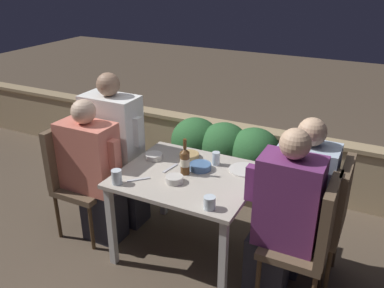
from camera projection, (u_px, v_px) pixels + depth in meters
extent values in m
plane|color=brown|center=(188.00, 250.00, 3.30)|extent=(16.00, 16.00, 0.00)
cube|color=tan|center=(244.00, 157.00, 4.23)|extent=(9.00, 0.14, 0.59)
cube|color=tan|center=(246.00, 129.00, 4.11)|extent=(9.00, 0.18, 0.04)
cube|color=#BCB2A3|center=(188.00, 176.00, 3.02)|extent=(1.00, 0.86, 0.03)
cube|color=silver|center=(111.00, 226.00, 3.04)|extent=(0.05, 0.05, 0.67)
cube|color=silver|center=(223.00, 262.00, 2.67)|extent=(0.05, 0.05, 0.67)
cube|color=silver|center=(163.00, 182.00, 3.66)|extent=(0.05, 0.05, 0.67)
cube|color=silver|center=(259.00, 206.00, 3.29)|extent=(0.05, 0.05, 0.67)
cube|color=brown|center=(223.00, 178.00, 4.12)|extent=(1.13, 0.36, 0.28)
ellipsoid|color=#2D6633|center=(196.00, 141.00, 4.10)|extent=(0.51, 0.47, 0.48)
ellipsoid|color=#2D6633|center=(224.00, 147.00, 3.97)|extent=(0.51, 0.47, 0.48)
ellipsoid|color=#2D6633|center=(254.00, 153.00, 3.85)|extent=(0.51, 0.47, 0.48)
cube|color=brown|center=(86.00, 188.00, 3.37)|extent=(0.41, 0.41, 0.05)
cube|color=brown|center=(65.00, 154.00, 3.33)|extent=(0.06, 0.41, 0.50)
cylinder|color=#47321E|center=(58.00, 216.00, 3.39)|extent=(0.03, 0.03, 0.41)
cylinder|color=#47321E|center=(92.00, 228.00, 3.24)|extent=(0.03, 0.03, 0.41)
cylinder|color=#47321E|center=(86.00, 196.00, 3.68)|extent=(0.03, 0.03, 0.41)
cylinder|color=#47321E|center=(118.00, 206.00, 3.53)|extent=(0.03, 0.03, 0.41)
cube|color=#282833|center=(104.00, 214.00, 3.38)|extent=(0.31, 0.23, 0.46)
cube|color=#E07A66|center=(89.00, 156.00, 3.22)|extent=(0.45, 0.26, 0.56)
cube|color=#E07A66|center=(114.00, 155.00, 3.09)|extent=(0.07, 0.07, 0.24)
sphere|color=beige|center=(83.00, 112.00, 3.06)|extent=(0.19, 0.19, 0.19)
cube|color=brown|center=(110.00, 173.00, 3.60)|extent=(0.41, 0.41, 0.05)
cube|color=brown|center=(90.00, 141.00, 3.56)|extent=(0.06, 0.41, 0.50)
cylinder|color=#47321E|center=(83.00, 200.00, 3.62)|extent=(0.03, 0.03, 0.41)
cylinder|color=#47321E|center=(116.00, 210.00, 3.48)|extent=(0.03, 0.03, 0.41)
cylinder|color=#47321E|center=(108.00, 183.00, 3.91)|extent=(0.03, 0.03, 0.41)
cylinder|color=#47321E|center=(139.00, 191.00, 3.77)|extent=(0.03, 0.03, 0.41)
cube|color=#282833|center=(127.00, 198.00, 3.61)|extent=(0.33, 0.23, 0.46)
cube|color=white|center=(113.00, 136.00, 3.42)|extent=(0.48, 0.26, 0.70)
cube|color=white|center=(137.00, 132.00, 3.28)|extent=(0.07, 0.07, 0.24)
sphere|color=#99755B|center=(108.00, 84.00, 3.24)|extent=(0.19, 0.19, 0.19)
cube|color=brown|center=(294.00, 247.00, 2.66)|extent=(0.41, 0.41, 0.05)
cube|color=brown|center=(329.00, 219.00, 2.48)|extent=(0.06, 0.41, 0.50)
cylinder|color=#47321E|center=(258.00, 283.00, 2.68)|extent=(0.03, 0.03, 0.41)
cylinder|color=#47321E|center=(273.00, 252.00, 2.97)|extent=(0.03, 0.03, 0.41)
cylinder|color=#47321E|center=(322.00, 266.00, 2.83)|extent=(0.03, 0.03, 0.41)
cube|color=#282833|center=(267.00, 264.00, 2.82)|extent=(0.28, 0.23, 0.46)
cube|color=#6B2D66|center=(289.00, 202.00, 2.56)|extent=(0.39, 0.26, 0.61)
cube|color=#6B2D66|center=(252.00, 183.00, 2.63)|extent=(0.07, 0.07, 0.24)
sphere|color=tan|center=(295.00, 144.00, 2.40)|extent=(0.19, 0.19, 0.19)
cube|color=brown|center=(310.00, 225.00, 2.88)|extent=(0.41, 0.41, 0.05)
cube|color=brown|center=(343.00, 198.00, 2.70)|extent=(0.06, 0.41, 0.50)
cylinder|color=#47321E|center=(276.00, 258.00, 2.90)|extent=(0.03, 0.03, 0.41)
cylinder|color=#47321E|center=(327.00, 274.00, 2.76)|extent=(0.03, 0.03, 0.41)
cylinder|color=#47321E|center=(289.00, 232.00, 3.19)|extent=(0.03, 0.03, 0.41)
cylinder|color=#47321E|center=(335.00, 244.00, 3.05)|extent=(0.03, 0.03, 0.41)
cube|color=#282833|center=(284.00, 242.00, 3.04)|extent=(0.27, 0.23, 0.46)
cube|color=silver|center=(305.00, 184.00, 2.78)|extent=(0.39, 0.26, 0.58)
cube|color=silver|center=(271.00, 168.00, 2.86)|extent=(0.07, 0.07, 0.24)
sphere|color=tan|center=(312.00, 132.00, 2.63)|extent=(0.19, 0.19, 0.19)
cylinder|color=brown|center=(185.00, 163.00, 2.99)|extent=(0.07, 0.07, 0.17)
cylinder|color=beige|center=(185.00, 162.00, 2.99)|extent=(0.07, 0.07, 0.06)
cone|color=brown|center=(185.00, 150.00, 2.95)|extent=(0.07, 0.07, 0.03)
cylinder|color=brown|center=(185.00, 144.00, 2.93)|extent=(0.03, 0.03, 0.07)
cylinder|color=silver|center=(244.00, 170.00, 3.07)|extent=(0.24, 0.24, 0.01)
cylinder|color=beige|center=(174.00, 179.00, 2.90)|extent=(0.13, 0.13, 0.05)
torus|color=beige|center=(174.00, 177.00, 2.89)|extent=(0.13, 0.13, 0.01)
cylinder|color=tan|center=(189.00, 155.00, 3.27)|extent=(0.16, 0.16, 0.04)
torus|color=tan|center=(189.00, 154.00, 3.26)|extent=(0.16, 0.16, 0.01)
cylinder|color=#4C709E|center=(200.00, 166.00, 3.08)|extent=(0.17, 0.17, 0.04)
torus|color=#4C709E|center=(200.00, 164.00, 3.07)|extent=(0.17, 0.17, 0.01)
cylinder|color=silver|center=(154.00, 156.00, 3.25)|extent=(0.14, 0.14, 0.04)
torus|color=silver|center=(154.00, 154.00, 3.24)|extent=(0.14, 0.14, 0.01)
cylinder|color=silver|center=(210.00, 203.00, 2.58)|extent=(0.08, 0.08, 0.09)
cylinder|color=silver|center=(216.00, 158.00, 3.14)|extent=(0.06, 0.06, 0.11)
cylinder|color=silver|center=(117.00, 177.00, 2.87)|extent=(0.07, 0.07, 0.11)
cube|color=silver|center=(170.00, 168.00, 3.10)|extent=(0.04, 0.17, 0.01)
cube|color=silver|center=(139.00, 179.00, 2.93)|extent=(0.13, 0.13, 0.01)
cylinder|color=#B2A899|center=(108.00, 160.00, 4.54)|extent=(0.24, 0.24, 0.25)
cylinder|color=#47331E|center=(106.00, 141.00, 4.44)|extent=(0.03, 0.03, 0.22)
ellipsoid|color=#2D6633|center=(104.00, 120.00, 4.35)|extent=(0.33, 0.33, 0.30)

